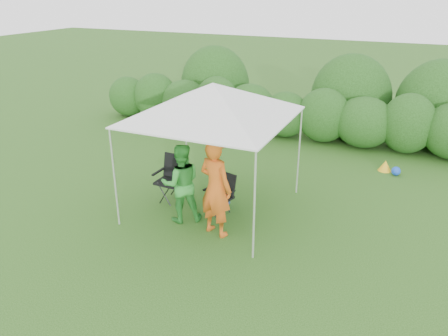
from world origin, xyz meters
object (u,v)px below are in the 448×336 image
at_px(man, 216,188).
at_px(woman, 181,183).
at_px(canopy, 213,101).
at_px(chair_left, 172,175).
at_px(chair_right, 222,192).
at_px(cooler, 219,197).

relative_size(man, woman, 1.17).
relative_size(canopy, chair_left, 2.93).
relative_size(chair_right, chair_left, 0.87).
bearing_deg(canopy, man, -62.76).
relative_size(canopy, woman, 1.82).
bearing_deg(man, chair_right, -58.24).
xyz_separation_m(chair_right, cooler, (-0.21, 0.32, -0.33)).
relative_size(chair_left, cooler, 2.26).
relative_size(canopy, chair_right, 3.36).
bearing_deg(man, canopy, -47.21).
bearing_deg(canopy, woman, -115.73).
xyz_separation_m(man, woman, (-0.89, 0.20, -0.15)).
xyz_separation_m(canopy, woman, (-0.38, -0.78, -1.61)).
bearing_deg(canopy, chair_left, 179.44).
bearing_deg(chair_left, chair_right, -5.92).
xyz_separation_m(canopy, man, (0.51, -0.99, -1.46)).
height_order(canopy, cooler, canopy).
bearing_deg(chair_right, woman, -121.75).
height_order(man, cooler, man).
distance_m(chair_right, cooler, 0.51).
xyz_separation_m(canopy, cooler, (0.06, 0.15, -2.27)).
bearing_deg(canopy, chair_right, -32.93).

